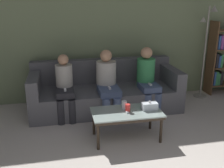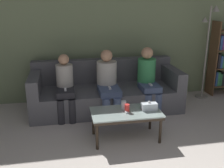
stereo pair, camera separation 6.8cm
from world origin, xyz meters
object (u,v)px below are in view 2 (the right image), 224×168
(seated_person_left_end, at_px, (65,85))
(tissue_box, at_px, (149,106))
(seated_person_mid_right, at_px, (148,78))
(seated_person_mid_left, at_px, (108,81))
(couch, at_px, (106,92))
(game_remote, at_px, (126,111))
(coffee_table, at_px, (126,114))
(standing_lamp, at_px, (208,43))
(cup_near_right, at_px, (127,108))
(cup_near_left, at_px, (124,105))

(seated_person_left_end, bearing_deg, tissue_box, -39.04)
(seated_person_mid_right, bearing_deg, tissue_box, -106.78)
(seated_person_mid_left, bearing_deg, tissue_box, -65.26)
(couch, relative_size, game_remote, 17.61)
(coffee_table, distance_m, game_remote, 0.05)
(standing_lamp, height_order, seated_person_mid_left, standing_lamp)
(cup_near_right, height_order, game_remote, cup_near_right)
(coffee_table, relative_size, game_remote, 6.56)
(seated_person_left_end, bearing_deg, standing_lamp, 8.59)
(seated_person_mid_left, bearing_deg, cup_near_right, -83.63)
(couch, xyz_separation_m, coffee_table, (0.09, -1.19, 0.07))
(couch, distance_m, standing_lamp, 2.22)
(standing_lamp, bearing_deg, coffee_table, -144.97)
(cup_near_left, xyz_separation_m, cup_near_right, (0.02, -0.12, -0.00))
(tissue_box, xyz_separation_m, standing_lamp, (1.62, 1.36, 0.65))
(seated_person_mid_right, bearing_deg, coffee_table, -123.01)
(tissue_box, relative_size, seated_person_mid_right, 0.19)
(standing_lamp, bearing_deg, couch, -174.79)
(cup_near_left, relative_size, seated_person_mid_right, 0.10)
(seated_person_mid_right, bearing_deg, seated_person_mid_left, -178.82)
(game_remote, xyz_separation_m, seated_person_mid_right, (0.63, 0.97, 0.17))
(tissue_box, relative_size, seated_person_left_end, 0.21)
(game_remote, xyz_separation_m, seated_person_left_end, (-0.82, 0.95, 0.12))
(standing_lamp, height_order, seated_person_mid_right, standing_lamp)
(standing_lamp, xyz_separation_m, seated_person_mid_left, (-2.06, -0.42, -0.53))
(seated_person_mid_left, xyz_separation_m, seated_person_mid_right, (0.73, 0.01, 0.01))
(couch, bearing_deg, cup_near_right, -84.84)
(cup_near_right, bearing_deg, seated_person_left_end, 130.89)
(cup_near_left, relative_size, game_remote, 0.79)
(seated_person_mid_left, bearing_deg, cup_near_left, -84.23)
(game_remote, bearing_deg, seated_person_mid_left, 95.66)
(game_remote, bearing_deg, couch, 94.57)
(cup_near_left, height_order, seated_person_left_end, seated_person_left_end)
(game_remote, height_order, seated_person_mid_left, seated_person_mid_left)
(cup_near_left, height_order, seated_person_mid_right, seated_person_mid_right)
(cup_near_right, distance_m, seated_person_mid_left, 0.98)
(coffee_table, xyz_separation_m, game_remote, (0.00, -0.00, 0.05))
(couch, height_order, cup_near_left, couch)
(tissue_box, bearing_deg, standing_lamp, 40.13)
(coffee_table, xyz_separation_m, cup_near_left, (-0.01, 0.11, 0.10))
(game_remote, bearing_deg, coffee_table, 90.00)
(cup_near_right, relative_size, seated_person_left_end, 0.11)
(seated_person_left_end, bearing_deg, cup_near_left, -46.15)
(cup_near_right, bearing_deg, couch, 95.16)
(game_remote, bearing_deg, seated_person_mid_right, 56.99)
(coffee_table, height_order, cup_near_left, cup_near_left)
(tissue_box, bearing_deg, game_remote, -178.28)
(seated_person_left_end, bearing_deg, couch, 17.76)
(tissue_box, xyz_separation_m, seated_person_mid_right, (0.29, 0.96, 0.13))
(cup_near_right, distance_m, seated_person_mid_right, 1.17)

